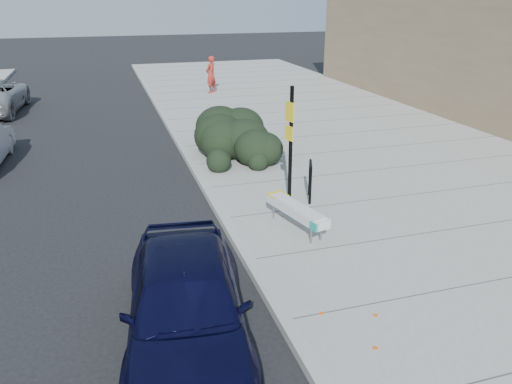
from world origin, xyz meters
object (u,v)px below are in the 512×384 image
bench (296,210)px  sedan_navy (186,303)px  pedestrian (211,75)px  bike_rack (310,177)px  sign_post (290,138)px

bench → sedan_navy: bearing=-148.2°
pedestrian → sedan_navy: bearing=33.8°
bench → bike_rack: 1.77m
sedan_navy → pedestrian: bearing=84.1°
bike_rack → sedan_navy: size_ratio=0.22×
pedestrian → sign_post: bearing=42.2°
bench → pedestrian: pedestrian is taller
bike_rack → sign_post: (-0.51, 0.10, 1.01)m
bench → sedan_navy: (-2.87, -2.94, 0.15)m
bike_rack → sign_post: 1.14m
bench → pedestrian: size_ratio=1.03×
bench → sign_post: bearing=60.9°
bike_rack → pedestrian: size_ratio=0.52×
sedan_navy → sign_post: bearing=61.4°
bench → pedestrian: 16.48m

